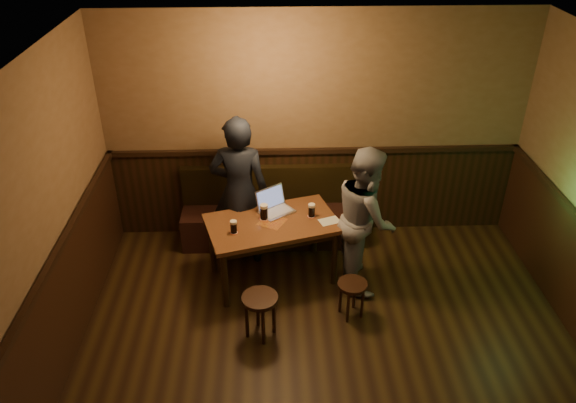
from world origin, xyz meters
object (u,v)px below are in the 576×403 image
Objects in this scene: laptop at (274,206)px; person_suit at (239,191)px; stool_left at (260,305)px; bench at (272,218)px; pint_mid at (264,212)px; pint_right at (312,210)px; pint_left at (234,227)px; stool_right at (352,290)px; pub_table at (272,229)px; person_grey at (366,218)px.

person_suit reaches higher than laptop.
bench is at bearing 85.44° from stool_left.
pint_mid is 0.39× the size of laptop.
bench is at bearing 57.44° from laptop.
stool_left is at bearing -119.12° from pint_right.
pint_left is (-0.27, 0.73, 0.44)m from stool_left.
bench is 4.52× the size of stool_left.
person_suit is (-1.17, 1.07, 0.58)m from stool_right.
stool_right is 2.68× the size of pint_right.
stool_right is at bearing 142.42° from person_suit.
pub_table is 1.02m from person_grey.
stool_left is (-0.13, -0.93, -0.26)m from pub_table.
person_suit is at bearing -135.07° from bench.
bench is 0.88m from pint_mid.
pint_mid is at bearing -176.42° from pint_right.
pint_mid is at bearing 87.19° from stool_left.
pint_right is at bearing 19.13° from pint_left.
person_suit reaches higher than pub_table.
pint_right is (0.52, 0.03, -0.01)m from pint_mid.
pub_table is at bearing -167.13° from pint_right.
pint_mid is 0.44m from person_suit.
bench reaches higher than pint_left.
pint_left is 0.32× the size of laptop.
laptop is at bearing 56.15° from pint_mid.
pint_mid is 0.10× the size of person_suit.
stool_left is at bearing 126.68° from person_grey.
laptop is 0.25× the size of person_suit.
pub_table is at bearing -37.96° from pint_mid.
person_suit is (-0.28, 0.34, 0.07)m from pint_mid.
laptop is at bearing 82.14° from stool_left.
person_suit is 1.45m from person_grey.
pint_left is 0.61m from laptop.
bench is 0.95m from pint_right.
person_suit is (-0.36, -0.36, 0.60)m from bench.
pint_right is 0.34× the size of laptop.
laptop is at bearing 67.64° from pub_table.
pint_mid is at bearing 39.11° from pint_left.
stool_left is 1.09m from pint_mid.
pint_left is 0.81× the size of pint_mid.
stool_left is 0.90m from pint_left.
person_grey reaches higher than laptop.
laptop reaches higher than pint_mid.
pub_table is 10.04× the size of pint_right.
person_grey reaches higher than bench.
pint_right is 0.86m from person_suit.
person_grey reaches higher than pint_mid.
person_suit is at bearing 129.60° from pint_mid.
pub_table is at bearing -131.49° from laptop.
stool_right is 2.85× the size of pint_left.
pint_right is at bearing -3.28° from pub_table.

